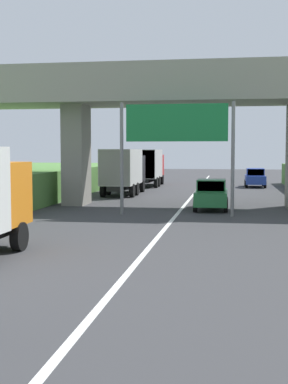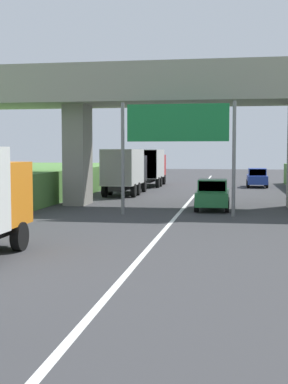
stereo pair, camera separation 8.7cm
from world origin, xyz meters
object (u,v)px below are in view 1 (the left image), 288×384
object	(u,v)px
truck_red	(148,166)
truck_black	(124,169)
overhead_highway_sign	(176,131)
car_green	(211,195)
car_blue	(255,178)

from	to	relation	value
truck_red	truck_black	xyz separation A→B (m)	(-0.33, -10.06, 0.00)
overhead_highway_sign	truck_black	xyz separation A→B (m)	(-5.25, 12.50, -2.39)
truck_black	car_green	distance (m)	11.90
car_green	car_blue	bearing A→B (deg)	80.48
car_green	car_blue	distance (m)	20.09
car_blue	overhead_highway_sign	bearing A→B (deg)	-102.47
overhead_highway_sign	truck_black	size ratio (longest dim) A/B	0.81
truck_black	car_green	world-z (taller)	truck_black
overhead_highway_sign	truck_red	xyz separation A→B (m)	(-4.91, 22.56, -2.39)
truck_black	car_blue	size ratio (longest dim) A/B	1.78
overhead_highway_sign	car_green	size ratio (longest dim) A/B	1.43
truck_red	car_green	world-z (taller)	truck_red
overhead_highway_sign	car_blue	xyz separation A→B (m)	(5.02, 22.71, -3.47)
overhead_highway_sign	car_green	bearing A→B (deg)	59.61
car_green	car_blue	size ratio (longest dim) A/B	1.00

